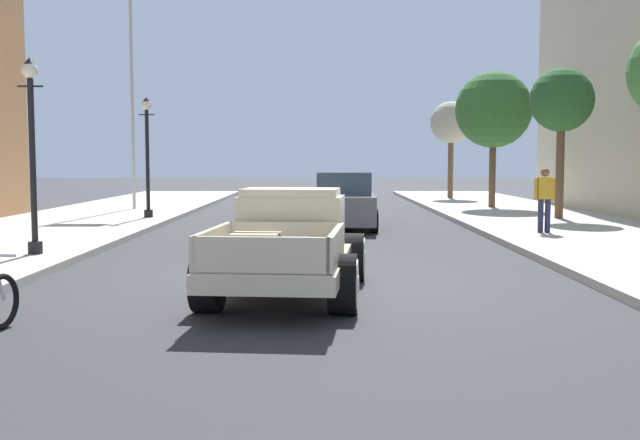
{
  "coord_description": "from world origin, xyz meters",
  "views": [
    {
      "loc": [
        0.22,
        -11.89,
        2.02
      ],
      "look_at": [
        0.25,
        0.69,
        1.0
      ],
      "focal_mm": 42.09,
      "sensor_mm": 36.0,
      "label": 1
    }
  ],
  "objects_px": {
    "car_background_grey": "(343,202)",
    "street_lamp_far": "(146,148)",
    "street_tree_farthest": "(450,123)",
    "street_tree_second": "(560,102)",
    "street_tree_third": "(492,110)",
    "hotrod_truck_cream": "(289,243)",
    "pedestrian_sidewalk_right": "(543,196)",
    "street_lamp_near": "(30,141)",
    "flagpole": "(136,58)"
  },
  "relations": [
    {
      "from": "hotrod_truck_cream",
      "to": "pedestrian_sidewalk_right",
      "type": "relative_size",
      "value": 3.06
    },
    {
      "from": "hotrod_truck_cream",
      "to": "car_background_grey",
      "type": "bearing_deg",
      "value": 83.78
    },
    {
      "from": "street_lamp_near",
      "to": "flagpole",
      "type": "bearing_deg",
      "value": 94.9
    },
    {
      "from": "hotrod_truck_cream",
      "to": "street_lamp_far",
      "type": "bearing_deg",
      "value": 111.71
    },
    {
      "from": "car_background_grey",
      "to": "street_tree_second",
      "type": "relative_size",
      "value": 0.92
    },
    {
      "from": "street_tree_third",
      "to": "street_tree_farthest",
      "type": "height_order",
      "value": "street_tree_third"
    },
    {
      "from": "pedestrian_sidewalk_right",
      "to": "flagpole",
      "type": "height_order",
      "value": "flagpole"
    },
    {
      "from": "street_tree_third",
      "to": "street_lamp_near",
      "type": "bearing_deg",
      "value": -130.46
    },
    {
      "from": "street_lamp_near",
      "to": "street_tree_farthest",
      "type": "height_order",
      "value": "street_tree_farthest"
    },
    {
      "from": "street_tree_second",
      "to": "pedestrian_sidewalk_right",
      "type": "bearing_deg",
      "value": -111.76
    },
    {
      "from": "street_lamp_far",
      "to": "hotrod_truck_cream",
      "type": "bearing_deg",
      "value": -68.29
    },
    {
      "from": "flagpole",
      "to": "street_tree_farthest",
      "type": "height_order",
      "value": "flagpole"
    },
    {
      "from": "street_tree_second",
      "to": "street_lamp_far",
      "type": "bearing_deg",
      "value": 178.36
    },
    {
      "from": "hotrod_truck_cream",
      "to": "street_lamp_far",
      "type": "height_order",
      "value": "street_lamp_far"
    },
    {
      "from": "pedestrian_sidewalk_right",
      "to": "car_background_grey",
      "type": "bearing_deg",
      "value": 151.3
    },
    {
      "from": "car_background_grey",
      "to": "street_lamp_far",
      "type": "bearing_deg",
      "value": 159.47
    },
    {
      "from": "pedestrian_sidewalk_right",
      "to": "street_tree_third",
      "type": "bearing_deg",
      "value": 84.35
    },
    {
      "from": "car_background_grey",
      "to": "street_lamp_near",
      "type": "xyz_separation_m",
      "value": [
        -6.35,
        -7.03,
        1.62
      ]
    },
    {
      "from": "street_tree_farthest",
      "to": "flagpole",
      "type": "bearing_deg",
      "value": -148.91
    },
    {
      "from": "street_lamp_far",
      "to": "car_background_grey",
      "type": "bearing_deg",
      "value": -20.53
    },
    {
      "from": "pedestrian_sidewalk_right",
      "to": "flagpole",
      "type": "xyz_separation_m",
      "value": [
        -12.54,
        9.28,
        4.68
      ]
    },
    {
      "from": "street_tree_second",
      "to": "street_tree_third",
      "type": "height_order",
      "value": "street_tree_third"
    },
    {
      "from": "pedestrian_sidewalk_right",
      "to": "street_lamp_far",
      "type": "height_order",
      "value": "street_lamp_far"
    },
    {
      "from": "street_lamp_near",
      "to": "flagpole",
      "type": "xyz_separation_m",
      "value": [
        -1.16,
        13.55,
        3.39
      ]
    },
    {
      "from": "street_lamp_far",
      "to": "street_tree_second",
      "type": "relative_size",
      "value": 0.81
    },
    {
      "from": "street_lamp_far",
      "to": "street_tree_second",
      "type": "bearing_deg",
      "value": -1.64
    },
    {
      "from": "hotrod_truck_cream",
      "to": "street_tree_third",
      "type": "height_order",
      "value": "street_tree_third"
    },
    {
      "from": "street_lamp_far",
      "to": "flagpole",
      "type": "height_order",
      "value": "flagpole"
    },
    {
      "from": "street_lamp_near",
      "to": "flagpole",
      "type": "distance_m",
      "value": 14.02
    },
    {
      "from": "car_background_grey",
      "to": "street_lamp_far",
      "type": "distance_m",
      "value": 6.86
    },
    {
      "from": "street_lamp_far",
      "to": "street_tree_farthest",
      "type": "xyz_separation_m",
      "value": [
        11.85,
        12.1,
        1.35
      ]
    },
    {
      "from": "hotrod_truck_cream",
      "to": "pedestrian_sidewalk_right",
      "type": "bearing_deg",
      "value": 51.4
    },
    {
      "from": "hotrod_truck_cream",
      "to": "street_tree_second",
      "type": "distance_m",
      "value": 15.13
    },
    {
      "from": "street_lamp_far",
      "to": "street_tree_farthest",
      "type": "height_order",
      "value": "street_tree_farthest"
    },
    {
      "from": "hotrod_truck_cream",
      "to": "car_background_grey",
      "type": "height_order",
      "value": "car_background_grey"
    },
    {
      "from": "hotrod_truck_cream",
      "to": "car_background_grey",
      "type": "relative_size",
      "value": 1.16
    },
    {
      "from": "street_lamp_far",
      "to": "street_tree_third",
      "type": "distance_m",
      "value": 13.41
    },
    {
      "from": "hotrod_truck_cream",
      "to": "street_tree_farthest",
      "type": "bearing_deg",
      "value": 74.83
    },
    {
      "from": "flagpole",
      "to": "street_tree_second",
      "type": "bearing_deg",
      "value": -17.57
    },
    {
      "from": "flagpole",
      "to": "street_tree_third",
      "type": "bearing_deg",
      "value": 4.09
    },
    {
      "from": "hotrod_truck_cream",
      "to": "pedestrian_sidewalk_right",
      "type": "distance_m",
      "value": 9.89
    },
    {
      "from": "street_lamp_near",
      "to": "street_tree_third",
      "type": "xyz_separation_m",
      "value": [
        12.39,
        14.52,
        1.54
      ]
    },
    {
      "from": "street_tree_second",
      "to": "street_tree_farthest",
      "type": "height_order",
      "value": "street_tree_second"
    },
    {
      "from": "street_lamp_near",
      "to": "street_tree_third",
      "type": "height_order",
      "value": "street_tree_third"
    },
    {
      "from": "pedestrian_sidewalk_right",
      "to": "street_lamp_near",
      "type": "bearing_deg",
      "value": -159.38
    },
    {
      "from": "hotrod_truck_cream",
      "to": "street_tree_farthest",
      "type": "relative_size",
      "value": 1.09
    },
    {
      "from": "car_background_grey",
      "to": "flagpole",
      "type": "distance_m",
      "value": 11.14
    },
    {
      "from": "hotrod_truck_cream",
      "to": "street_tree_third",
      "type": "xyz_separation_m",
      "value": [
        7.18,
        17.97,
        3.17
      ]
    },
    {
      "from": "pedestrian_sidewalk_right",
      "to": "flagpole",
      "type": "distance_m",
      "value": 16.28
    },
    {
      "from": "flagpole",
      "to": "pedestrian_sidewalk_right",
      "type": "bearing_deg",
      "value": -36.5
    }
  ]
}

